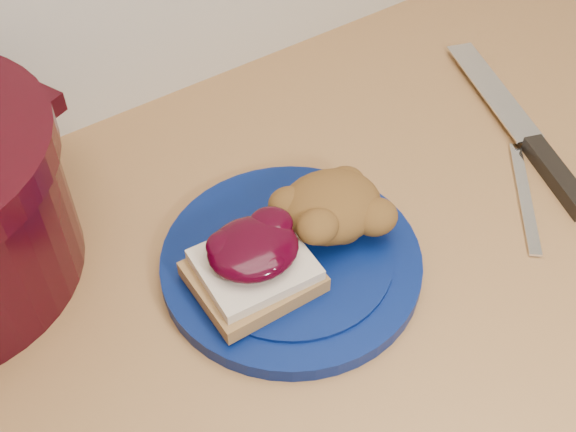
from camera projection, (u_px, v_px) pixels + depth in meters
plate at (291, 262)px, 0.70m from camera, size 0.28×0.28×0.02m
sandwich at (253, 263)px, 0.65m from camera, size 0.11×0.10×0.05m
stuffing_mound at (330, 206)px, 0.70m from camera, size 0.11×0.10×0.05m
chef_knife at (538, 151)px, 0.80m from camera, size 0.13×0.30×0.02m
butter_knife at (525, 196)px, 0.76m from camera, size 0.11×0.13×0.00m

